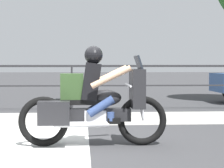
% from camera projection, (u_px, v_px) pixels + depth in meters
% --- Properties ---
extents(ground_plane, '(120.00, 120.00, 0.00)m').
position_uv_depth(ground_plane, '(64.00, 145.00, 6.96)').
color(ground_plane, '#38383A').
extents(sidewalk_band, '(44.00, 2.40, 0.01)m').
position_uv_depth(sidewalk_band, '(70.00, 118.00, 10.35)').
color(sidewalk_band, '#A8A59E').
rests_on(sidewalk_band, ground).
extents(fence_railing, '(36.00, 0.05, 1.27)m').
position_uv_depth(fence_railing, '(72.00, 75.00, 11.93)').
color(fence_railing, '#232326').
rests_on(fence_railing, ground).
extents(motorcycle, '(2.35, 0.76, 1.58)m').
position_uv_depth(motorcycle, '(93.00, 102.00, 6.89)').
color(motorcycle, black).
rests_on(motorcycle, ground).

